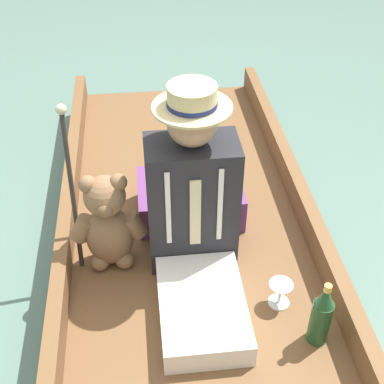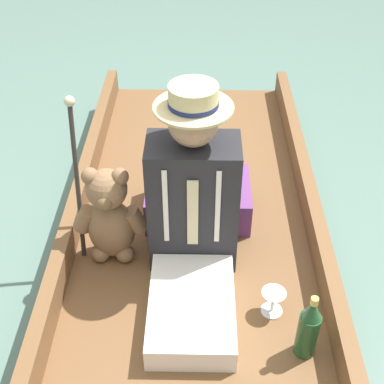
{
  "view_description": "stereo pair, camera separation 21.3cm",
  "coord_description": "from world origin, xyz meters",
  "views": [
    {
      "loc": [
        0.19,
        1.69,
        1.85
      ],
      "look_at": [
        0.0,
        0.04,
        0.51
      ],
      "focal_mm": 50.0,
      "sensor_mm": 36.0,
      "label": 1
    },
    {
      "loc": [
        -0.02,
        1.7,
        1.85
      ],
      "look_at": [
        0.0,
        0.04,
        0.51
      ],
      "focal_mm": 50.0,
      "sensor_mm": 36.0,
      "label": 2
    }
  ],
  "objects": [
    {
      "name": "walking_cane",
      "position": [
        0.49,
        -0.09,
        0.55
      ],
      "size": [
        0.04,
        0.2,
        0.71
      ],
      "color": "#2D2823",
      "rests_on": "punt_boat"
    },
    {
      "name": "seat_cushion",
      "position": [
        -0.02,
        -0.28,
        0.21
      ],
      "size": [
        0.49,
        0.34,
        0.18
      ],
      "color": "#6B3875",
      "rests_on": "punt_boat"
    },
    {
      "name": "punt_boat",
      "position": [
        0.0,
        0.0,
        0.08
      ],
      "size": [
        1.18,
        3.1,
        0.26
      ],
      "color": "brown",
      "rests_on": "ground_plane"
    },
    {
      "name": "seated_person",
      "position": [
        0.0,
        0.09,
        0.43
      ],
      "size": [
        0.37,
        0.75,
        0.84
      ],
      "rotation": [
        0.0,
        0.0,
        -0.14
      ],
      "color": "white",
      "rests_on": "punt_boat"
    },
    {
      "name": "teddy_bear",
      "position": [
        0.35,
        0.0,
        0.34
      ],
      "size": [
        0.33,
        0.19,
        0.47
      ],
      "color": "#846042",
      "rests_on": "punt_boat"
    },
    {
      "name": "ground_plane",
      "position": [
        0.0,
        0.0,
        0.0
      ],
      "size": [
        16.0,
        16.0,
        0.0
      ],
      "primitive_type": "plane",
      "color": "slate"
    },
    {
      "name": "wine_glass",
      "position": [
        -0.32,
        0.32,
        0.2
      ],
      "size": [
        0.1,
        0.1,
        0.11
      ],
      "color": "silver",
      "rests_on": "punt_boat"
    },
    {
      "name": "champagne_bottle",
      "position": [
        -0.42,
        0.5,
        0.26
      ],
      "size": [
        0.08,
        0.08,
        0.3
      ],
      "color": "#1E4723",
      "rests_on": "punt_boat"
    }
  ]
}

